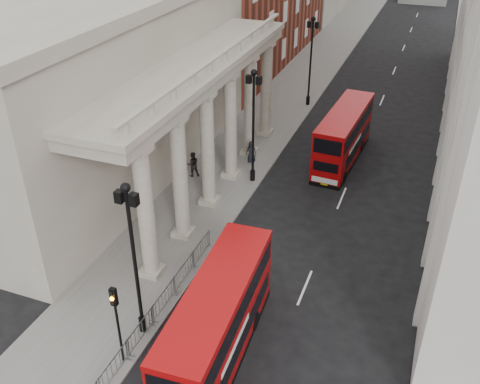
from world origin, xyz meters
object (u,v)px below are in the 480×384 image
(lamp_post_mid, at_px, (253,119))
(bus_near, at_px, (218,322))
(traffic_light, at_px, (116,312))
(lamp_post_south, at_px, (133,252))
(bus_far, at_px, (344,135))
(lamp_post_north, at_px, (311,56))
(pedestrian_a, at_px, (181,202))
(pedestrian_b, at_px, (193,164))
(pedestrian_c, at_px, (251,152))

(lamp_post_mid, bearing_deg, bus_near, -75.85)
(traffic_light, xyz_separation_m, bus_near, (3.97, 1.89, -0.92))
(lamp_post_south, height_order, bus_far, lamp_post_south)
(bus_near, bearing_deg, lamp_post_north, 94.36)
(lamp_post_north, relative_size, traffic_light, 1.93)
(lamp_post_north, bearing_deg, bus_near, -82.79)
(lamp_post_mid, relative_size, bus_far, 0.86)
(lamp_post_south, distance_m, pedestrian_a, 11.22)
(bus_far, bearing_deg, lamp_post_mid, -130.10)
(pedestrian_b, bearing_deg, lamp_post_south, 72.57)
(bus_near, bearing_deg, bus_far, 83.69)
(lamp_post_north, height_order, bus_near, lamp_post_north)
(traffic_light, bearing_deg, pedestrian_c, 93.21)
(pedestrian_b, height_order, pedestrian_c, pedestrian_b)
(lamp_post_mid, xyz_separation_m, traffic_light, (0.10, -18.02, -1.80))
(bus_far, xyz_separation_m, pedestrian_c, (-6.44, -2.99, -1.16))
(traffic_light, bearing_deg, lamp_post_mid, 90.32)
(lamp_post_north, bearing_deg, pedestrian_b, -104.36)
(bus_far, bearing_deg, pedestrian_b, -142.37)
(lamp_post_south, bearing_deg, traffic_light, -87.16)
(lamp_post_mid, bearing_deg, bus_far, 46.54)
(lamp_post_north, xyz_separation_m, bus_near, (4.07, -32.13, -2.72))
(bus_near, xyz_separation_m, bus_far, (1.32, 21.81, -0.04))
(pedestrian_c, bearing_deg, pedestrian_b, -128.34)
(pedestrian_a, xyz_separation_m, pedestrian_b, (-1.44, 4.94, 0.06))
(bus_far, bearing_deg, pedestrian_c, -151.71)
(bus_far, relative_size, pedestrian_a, 5.38)
(lamp_post_mid, distance_m, lamp_post_north, 16.00)
(lamp_post_north, relative_size, pedestrian_c, 4.76)
(traffic_light, xyz_separation_m, pedestrian_a, (-2.99, 12.14, -2.09))
(lamp_post_mid, xyz_separation_m, pedestrian_b, (-4.34, -0.94, -3.83))
(lamp_post_south, xyz_separation_m, lamp_post_north, (0.00, 32.00, 0.00))
(lamp_post_north, xyz_separation_m, traffic_light, (0.10, -34.02, -1.80))
(lamp_post_south, bearing_deg, lamp_post_north, 90.00)
(traffic_light, relative_size, pedestrian_b, 2.24)
(lamp_post_north, height_order, traffic_light, lamp_post_north)
(lamp_post_mid, relative_size, bus_near, 0.85)
(pedestrian_a, distance_m, pedestrian_b, 5.15)
(lamp_post_north, distance_m, pedestrian_c, 13.92)
(traffic_light, xyz_separation_m, bus_far, (5.28, 23.70, -0.95))
(lamp_post_mid, distance_m, pedestrian_c, 4.87)
(lamp_post_mid, bearing_deg, lamp_post_north, 90.00)
(bus_near, relative_size, pedestrian_c, 5.61)
(bus_far, distance_m, pedestrian_a, 14.26)
(lamp_post_north, bearing_deg, pedestrian_c, -94.55)
(lamp_post_mid, bearing_deg, pedestrian_c, 111.54)
(lamp_post_north, height_order, pedestrian_b, lamp_post_north)
(lamp_post_north, relative_size, pedestrian_b, 4.33)
(lamp_post_north, bearing_deg, bus_far, -62.45)
(lamp_post_south, height_order, lamp_post_north, same)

